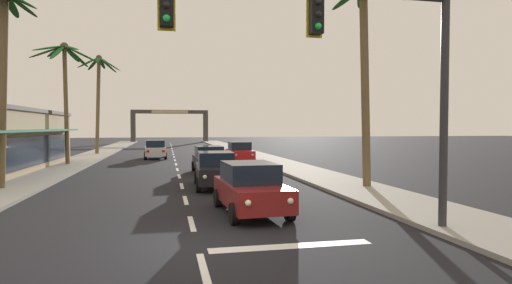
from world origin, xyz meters
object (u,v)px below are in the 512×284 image
at_px(sedan_fifth_in_queue, 209,159).
at_px(sedan_oncoming_far, 155,149).
at_px(palm_left_second, 3,51).
at_px(palm_right_second, 364,48).
at_px(palm_left_third, 65,71).
at_px(palm_left_farthest, 99,84).
at_px(sedan_parked_nearest_kerb, 240,152).
at_px(town_gateway_arch, 170,121).
at_px(traffic_signal_mast, 320,41).
at_px(sedan_lead_at_stop_bar, 250,188).
at_px(sedan_third_in_queue, 216,169).

distance_m(sedan_fifth_in_queue, sedan_oncoming_far, 13.61).
bearing_deg(palm_left_second, palm_right_second, -10.34).
bearing_deg(palm_left_third, palm_left_farthest, 87.73).
distance_m(sedan_parked_nearest_kerb, town_gateway_arch, 49.31).
bearing_deg(palm_left_farthest, traffic_signal_mast, -73.44).
bearing_deg(palm_left_farthest, sedan_fifth_in_queue, -64.49).
bearing_deg(palm_left_farthest, sedan_lead_at_stop_bar, -73.60).
relative_size(sedan_lead_at_stop_bar, palm_left_second, 0.50).
bearing_deg(sedan_parked_nearest_kerb, palm_left_second, -135.95).
bearing_deg(sedan_fifth_in_queue, traffic_signal_mast, -85.63).
bearing_deg(traffic_signal_mast, palm_left_third, 115.62).
bearing_deg(sedan_lead_at_stop_bar, traffic_signal_mast, -72.01).
bearing_deg(sedan_oncoming_far, sedan_fifth_in_queue, -74.68).
relative_size(sedan_parked_nearest_kerb, palm_right_second, 0.47).
bearing_deg(palm_left_farthest, palm_left_third, -92.27).
relative_size(sedan_parked_nearest_kerb, palm_left_second, 0.49).
xyz_separation_m(sedan_lead_at_stop_bar, sedan_parked_nearest_kerb, (3.06, 19.61, 0.00)).
height_order(traffic_signal_mast, sedan_lead_at_stop_bar, traffic_signal_mast).
bearing_deg(town_gateway_arch, sedan_oncoming_far, -92.28).
height_order(palm_left_second, palm_left_farthest, palm_left_farthest).
relative_size(sedan_lead_at_stop_bar, sedan_parked_nearest_kerb, 1.01).
xyz_separation_m(palm_left_farthest, town_gateway_arch, (7.50, 36.31, -3.28)).
relative_size(traffic_signal_mast, sedan_lead_at_stop_bar, 2.48).
bearing_deg(palm_left_second, sedan_parked_nearest_kerb, 44.05).
distance_m(sedan_lead_at_stop_bar, palm_left_farthest, 34.23).
relative_size(sedan_lead_at_stop_bar, palm_left_third, 0.50).
bearing_deg(sedan_parked_nearest_kerb, town_gateway_arch, 95.89).
bearing_deg(sedan_fifth_in_queue, town_gateway_arch, 91.93).
bearing_deg(palm_left_farthest, town_gateway_arch, 78.34).
height_order(sedan_third_in_queue, palm_left_third, palm_left_third).
height_order(traffic_signal_mast, sedan_fifth_in_queue, traffic_signal_mast).
height_order(sedan_fifth_in_queue, palm_left_second, palm_left_second).
distance_m(sedan_third_in_queue, sedan_oncoming_far, 19.69).
bearing_deg(palm_left_second, sedan_oncoming_far, 71.78).
height_order(sedan_third_in_queue, palm_left_farthest, palm_left_farthest).
height_order(palm_right_second, town_gateway_arch, palm_right_second).
relative_size(palm_left_second, palm_left_third, 1.00).
distance_m(sedan_lead_at_stop_bar, town_gateway_arch, 68.66).
height_order(palm_left_second, palm_right_second, palm_right_second).
bearing_deg(sedan_third_in_queue, traffic_signal_mast, -81.01).
bearing_deg(palm_left_third, sedan_third_in_queue, -54.55).
bearing_deg(town_gateway_arch, sedan_parked_nearest_kerb, -84.11).
height_order(traffic_signal_mast, town_gateway_arch, traffic_signal_mast).
height_order(sedan_fifth_in_queue, sedan_oncoming_far, same).
relative_size(sedan_third_in_queue, palm_right_second, 0.47).
relative_size(sedan_fifth_in_queue, palm_left_farthest, 0.43).
bearing_deg(palm_right_second, palm_left_farthest, 119.22).
distance_m(sedan_parked_nearest_kerb, palm_left_second, 18.69).
relative_size(sedan_fifth_in_queue, palm_right_second, 0.47).
bearing_deg(palm_left_farthest, palm_right_second, -60.78).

